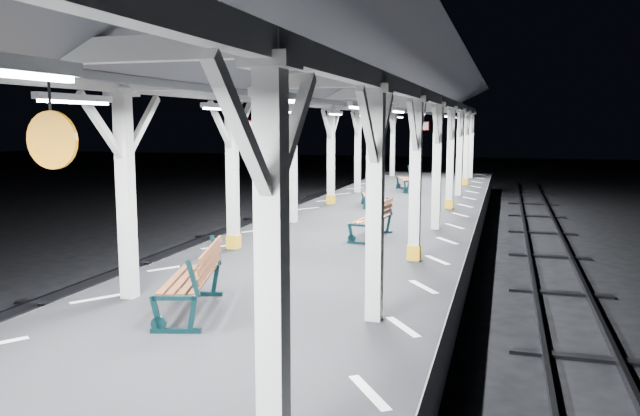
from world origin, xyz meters
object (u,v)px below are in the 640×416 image
at_px(bench_mid, 375,218).
at_px(bench_extra, 410,178).
at_px(bench_near, 196,277).
at_px(bench_far, 372,194).

height_order(bench_mid, bench_extra, bench_extra).
xyz_separation_m(bench_near, bench_extra, (0.53, 17.57, -0.01)).
xyz_separation_m(bench_mid, bench_far, (-1.27, 5.73, -0.07)).
height_order(bench_near, bench_mid, bench_near).
distance_m(bench_far, bench_extra, 5.23).
relative_size(bench_near, bench_extra, 1.02).
bearing_deg(bench_far, bench_near, -105.72).
xyz_separation_m(bench_near, bench_mid, (1.31, 6.64, -0.05)).
bearing_deg(bench_far, bench_extra, 69.15).
relative_size(bench_mid, bench_extra, 0.90).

